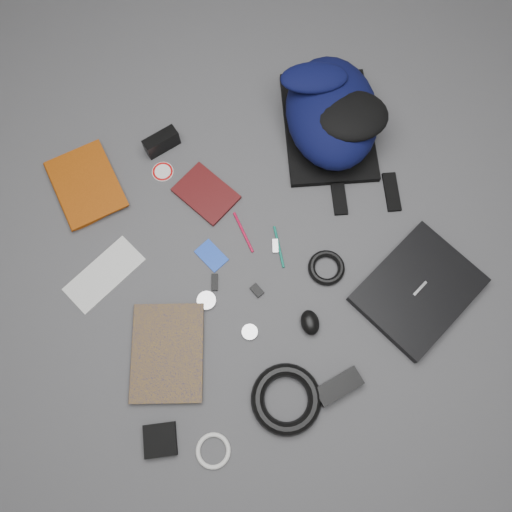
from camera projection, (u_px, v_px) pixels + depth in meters
name	position (u px, v px, depth m)	size (l,w,h in m)	color
ground	(256.00, 258.00, 1.51)	(4.00, 4.00, 0.00)	#4F4F51
backpack	(332.00, 112.00, 1.55)	(0.31, 0.45, 0.19)	black
laptop	(418.00, 290.00, 1.46)	(0.34, 0.26, 0.03)	black
textbook_red	(57.00, 198.00, 1.55)	(0.19, 0.26, 0.03)	#863507
comic_book	(132.00, 353.00, 1.41)	(0.20, 0.28, 0.02)	#A2740B
envelope	(104.00, 274.00, 1.49)	(0.24, 0.11, 0.00)	silver
dvd_case	(206.00, 194.00, 1.56)	(0.13, 0.18, 0.01)	#3C0B0C
compact_camera	(162.00, 142.00, 1.59)	(0.11, 0.04, 0.06)	black
sticker_disc	(163.00, 172.00, 1.59)	(0.07, 0.07, 0.00)	white
pen_teal	(279.00, 247.00, 1.51)	(0.01, 0.01, 0.13)	#0C6E57
pen_red	(243.00, 232.00, 1.53)	(0.01, 0.01, 0.14)	#BC0E35
id_badge	(211.00, 256.00, 1.51)	(0.06, 0.09, 0.00)	blue
usb_black	(215.00, 282.00, 1.48)	(0.02, 0.05, 0.01)	black
usb_silver	(275.00, 246.00, 1.52)	(0.02, 0.04, 0.01)	#ADACAF
key_fob	(257.00, 290.00, 1.47)	(0.02, 0.04, 0.01)	black
mouse	(310.00, 323.00, 1.43)	(0.05, 0.07, 0.04)	black
headphone_left	(207.00, 301.00, 1.46)	(0.06, 0.06, 0.01)	silver
headphone_right	(250.00, 332.00, 1.44)	(0.05, 0.05, 0.01)	silver
cable_coil	(326.00, 268.00, 1.49)	(0.11, 0.11, 0.02)	black
power_brick	(339.00, 386.00, 1.38)	(0.13, 0.06, 0.03)	black
power_cord_coil	(286.00, 399.00, 1.37)	(0.19, 0.19, 0.04)	black
pouch	(160.00, 440.00, 1.34)	(0.09, 0.09, 0.02)	black
white_cable_coil	(213.00, 451.00, 1.34)	(0.09, 0.09, 0.01)	white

